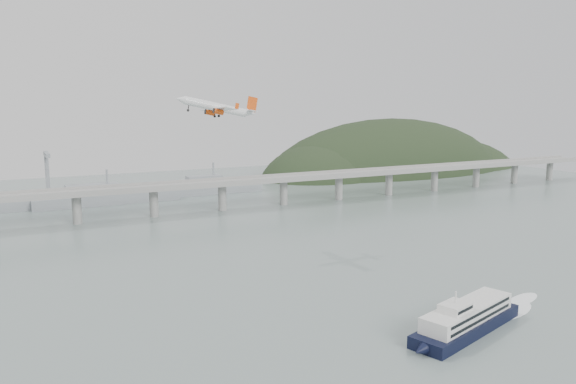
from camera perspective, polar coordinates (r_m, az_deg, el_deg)
ground at (r=230.60m, az=6.33°, el=-10.84°), size 900.00×900.00×0.00m
bridge at (r=403.28m, az=-9.54°, el=0.35°), size 800.00×22.00×23.90m
headland at (r=660.41m, az=11.23°, el=0.48°), size 365.00×155.00×156.00m
ferry at (r=208.20m, az=17.72°, el=-12.17°), size 85.63×34.48×16.57m
airliner at (r=276.53m, az=-7.13°, el=8.50°), size 42.42×38.25×11.78m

